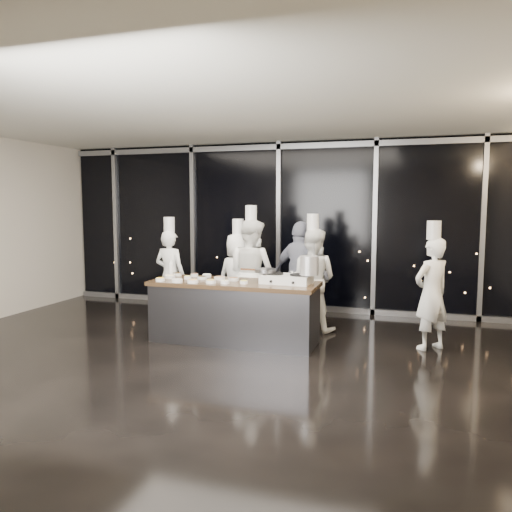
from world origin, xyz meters
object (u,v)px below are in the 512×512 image
Objects in this scene: guest at (301,275)px; frying_pan at (265,271)px; chef_far_left at (170,274)px; stock_pot at (309,265)px; stove at (287,279)px; chef_left at (238,278)px; chef_side at (432,292)px; chef_right at (312,279)px; demo_counter at (234,312)px; chef_center at (251,272)px.

frying_pan is at bearing 93.89° from guest.
stock_pot is at bearing 166.28° from chef_far_left.
chef_left reaches higher than stove.
chef_right is at bearing -59.82° from chef_side.
chef_side is at bearing 15.27° from stock_pot.
stove is 1.05m from guest.
stove is 0.35m from frying_pan.
demo_counter is 2.81m from chef_side.
demo_counter is 9.23× the size of stock_pot.
chef_side reaches higher than chef_left.
demo_counter is 3.42× the size of stove.
stove is 2.02m from chef_side.
stove is 0.41× the size of guest.
demo_counter is at bearing 153.40° from chef_far_left.
chef_center is (-0.84, 0.93, -0.07)m from stove.
chef_far_left is (-2.66, 0.96, -0.36)m from stock_pot.
stove is 1.26m from chef_center.
guest is at bearing -171.04° from chef_far_left.
stove is 0.38× the size of chef_right.
guest is (2.31, 0.11, 0.06)m from chef_far_left.
stock_pot is 1.05m from chef_right.
chef_left is 0.95× the size of chef_right.
stock_pot is 0.15× the size of guest.
frying_pan is 0.27× the size of chef_center.
chef_center reaches higher than guest.
chef_center is at bearing 28.45° from guest.
demo_counter is at bearing 55.23° from chef_right.
chef_right is (0.95, 1.02, 0.38)m from demo_counter.
demo_counter is 0.93m from stove.
guest is (0.75, 1.12, 0.42)m from demo_counter.
frying_pan is at bearing 178.05° from stove.
stove is 0.39m from stock_pot.
chef_left is at bearing 144.41° from stock_pot.
chef_side is (2.00, -0.63, -0.07)m from guest.
demo_counter is 1.32m from stock_pot.
stock_pot is at bearing 2.14° from demo_counter.
guest is at bearing -152.72° from chef_center.
chef_right is at bearing -173.85° from chef_left.
guest is at bearing -16.27° from chef_right.
chef_side is (2.74, 0.49, 0.36)m from demo_counter.
chef_right reaches higher than guest.
chef_far_left is 0.96× the size of chef_right.
chef_left reaches higher than frying_pan.
chef_far_left reaches higher than stock_pot.
chef_center is (0.24, -0.05, 0.11)m from chef_left.
chef_left is at bearing -171.54° from chef_far_left.
chef_right is (0.21, -0.10, -0.04)m from guest.
frying_pan is 1.05m from chef_center.
chef_far_left reaches higher than guest.
chef_side reaches higher than stock_pot.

